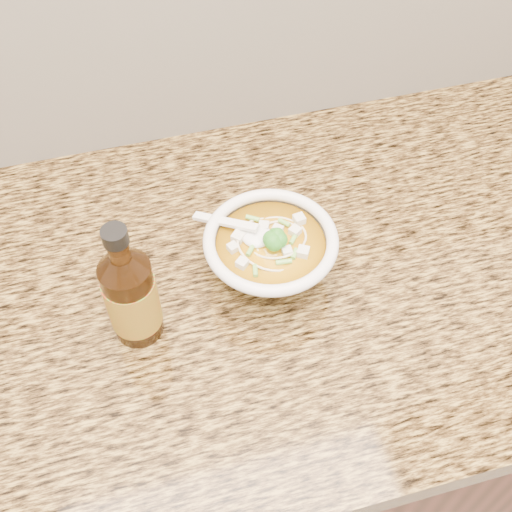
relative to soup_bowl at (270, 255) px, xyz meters
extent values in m
cube|color=black|center=(-0.06, 0.01, -0.51)|extent=(4.00, 0.65, 0.86)
cube|color=olive|center=(-0.06, 0.01, -0.06)|extent=(4.00, 0.68, 0.04)
cylinder|color=white|center=(0.00, 0.00, -0.04)|extent=(0.07, 0.07, 0.01)
torus|color=white|center=(0.00, 0.00, 0.03)|extent=(0.18, 0.18, 0.02)
torus|color=beige|center=(-0.01, 0.01, 0.02)|extent=(0.11, 0.11, 0.00)
torus|color=beige|center=(0.01, 0.01, 0.02)|extent=(0.08, 0.08, 0.00)
torus|color=beige|center=(0.01, 0.00, 0.02)|extent=(0.12, 0.12, 0.00)
torus|color=beige|center=(-0.01, -0.01, 0.02)|extent=(0.11, 0.11, 0.00)
torus|color=beige|center=(-0.01, 0.00, 0.02)|extent=(0.07, 0.07, 0.00)
torus|color=beige|center=(-0.01, 0.01, 0.02)|extent=(0.06, 0.06, 0.00)
torus|color=beige|center=(0.00, 0.01, 0.02)|extent=(0.13, 0.13, 0.00)
torus|color=beige|center=(-0.01, 0.00, 0.02)|extent=(0.12, 0.12, 0.00)
torus|color=beige|center=(0.01, 0.00, 0.01)|extent=(0.05, 0.05, 0.00)
cube|color=silver|center=(0.01, 0.02, 0.03)|extent=(0.02, 0.02, 0.01)
cube|color=silver|center=(0.01, -0.01, 0.03)|extent=(0.02, 0.02, 0.01)
cube|color=silver|center=(-0.03, 0.02, 0.03)|extent=(0.02, 0.02, 0.01)
cube|color=silver|center=(0.02, -0.02, 0.03)|extent=(0.01, 0.01, 0.01)
cube|color=silver|center=(-0.01, -0.02, 0.03)|extent=(0.01, 0.01, 0.01)
cube|color=silver|center=(-0.02, -0.03, 0.03)|extent=(0.02, 0.02, 0.01)
cube|color=silver|center=(0.00, -0.01, 0.03)|extent=(0.02, 0.02, 0.01)
cube|color=silver|center=(-0.01, -0.01, 0.03)|extent=(0.02, 0.02, 0.01)
cube|color=silver|center=(-0.02, -0.05, 0.03)|extent=(0.02, 0.02, 0.01)
cube|color=silver|center=(0.01, 0.04, 0.03)|extent=(0.02, 0.02, 0.02)
ellipsoid|color=#196014|center=(0.00, -0.01, 0.04)|extent=(0.03, 0.03, 0.03)
cylinder|color=#78BF49|center=(-0.01, -0.04, 0.03)|extent=(0.02, 0.01, 0.01)
cylinder|color=#78BF49|center=(0.02, 0.03, 0.03)|extent=(0.02, 0.02, 0.01)
cylinder|color=#78BF49|center=(0.03, 0.03, 0.03)|extent=(0.02, 0.01, 0.01)
cylinder|color=#78BF49|center=(0.03, -0.01, 0.03)|extent=(0.02, 0.02, 0.01)
cylinder|color=#78BF49|center=(0.02, 0.03, 0.03)|extent=(0.01, 0.02, 0.01)
cylinder|color=#78BF49|center=(0.03, -0.05, 0.03)|extent=(0.01, 0.02, 0.01)
cylinder|color=#78BF49|center=(0.01, -0.02, 0.03)|extent=(0.02, 0.01, 0.01)
ellipsoid|color=white|center=(-0.02, 0.01, 0.03)|extent=(0.04, 0.04, 0.01)
cube|color=white|center=(-0.05, 0.04, 0.04)|extent=(0.08, 0.07, 0.03)
cylinder|color=#341907|center=(-0.19, -0.04, 0.02)|extent=(0.08, 0.08, 0.13)
cylinder|color=#341907|center=(-0.19, -0.04, 0.12)|extent=(0.03, 0.03, 0.03)
cylinder|color=black|center=(-0.19, -0.04, 0.15)|extent=(0.04, 0.04, 0.02)
cylinder|color=red|center=(-0.19, -0.04, 0.02)|extent=(0.09, 0.09, 0.08)
camera|label=1|loc=(-0.16, -0.50, 0.68)|focal=45.00mm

